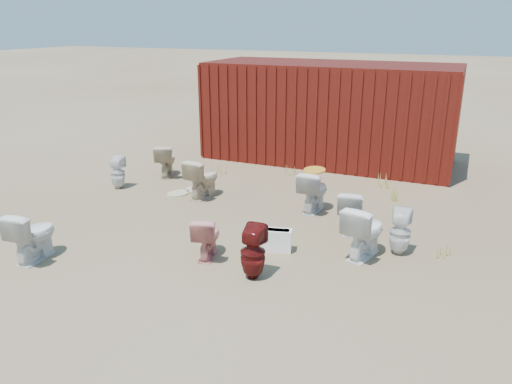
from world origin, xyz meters
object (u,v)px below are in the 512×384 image
at_px(toilet_back_beige_right, 203,178).
at_px(toilet_back_yellowlid, 314,191).
at_px(toilet_front_a, 33,235).
at_px(toilet_front_pink, 207,236).
at_px(toilet_back_e, 400,232).
at_px(toilet_front_e, 364,231).
at_px(shipping_container, 330,112).
at_px(loose_tank, 275,240).
at_px(toilet_front_c, 351,211).
at_px(toilet_back_beige_left, 166,160).
at_px(toilet_front_maroon, 253,252).
at_px(toilet_back_a, 117,173).

bearing_deg(toilet_back_beige_right, toilet_back_yellowlid, -168.89).
xyz_separation_m(toilet_front_a, toilet_front_pink, (2.30, 1.10, -0.06)).
bearing_deg(toilet_back_e, toilet_front_e, 30.11).
relative_size(toilet_front_a, toilet_front_pink, 1.19).
height_order(toilet_back_beige_right, toilet_back_yellowlid, toilet_back_beige_right).
distance_m(shipping_container, toilet_front_a, 7.69).
distance_m(toilet_front_a, toilet_back_beige_right, 3.55).
relative_size(toilet_back_beige_right, loose_tank, 1.59).
height_order(toilet_back_yellowlid, loose_tank, toilet_back_yellowlid).
bearing_deg(toilet_front_a, toilet_back_e, -159.95).
relative_size(toilet_front_a, toilet_back_yellowlid, 1.00).
xyz_separation_m(toilet_back_beige_right, toilet_back_yellowlid, (2.26, 0.15, -0.01)).
height_order(shipping_container, toilet_front_e, shipping_container).
relative_size(toilet_front_pink, toilet_front_c, 0.88).
xyz_separation_m(toilet_back_beige_left, toilet_back_beige_right, (1.47, -0.92, 0.03)).
height_order(shipping_container, toilet_front_maroon, shipping_container).
relative_size(toilet_front_maroon, toilet_front_e, 0.93).
relative_size(toilet_front_a, toilet_back_beige_left, 1.05).
bearing_deg(toilet_front_a, toilet_back_a, -78.11).
xyz_separation_m(toilet_front_c, toilet_front_e, (0.39, -0.85, 0.04)).
bearing_deg(toilet_front_c, toilet_front_pink, 39.10).
height_order(toilet_front_pink, toilet_front_e, toilet_front_e).
distance_m(shipping_container, toilet_back_yellowlid, 3.84).
bearing_deg(shipping_container, toilet_front_c, -69.56).
distance_m(toilet_front_e, toilet_back_yellowlid, 1.98).
relative_size(shipping_container, toilet_front_maroon, 7.87).
xyz_separation_m(toilet_front_c, toilet_back_yellowlid, (-0.86, 0.68, 0.02)).
distance_m(toilet_back_a, toilet_back_beige_left, 1.24).
bearing_deg(loose_tank, toilet_front_c, 39.86).
relative_size(shipping_container, toilet_front_e, 7.34).
xyz_separation_m(toilet_back_yellowlid, loose_tank, (-0.02, -1.89, -0.21)).
xyz_separation_m(toilet_front_e, toilet_back_a, (-5.44, 1.15, -0.07)).
bearing_deg(toilet_back_a, toilet_front_a, 94.70).
height_order(toilet_front_maroon, toilet_front_e, toilet_front_e).
bearing_deg(shipping_container, toilet_front_e, -68.80).
bearing_deg(toilet_back_yellowlid, toilet_front_c, 145.88).
relative_size(toilet_back_a, loose_tank, 1.37).
height_order(toilet_front_c, toilet_back_beige_right, toilet_back_beige_right).
bearing_deg(toilet_front_c, toilet_back_e, 141.03).
bearing_deg(loose_tank, toilet_front_a, -165.95).
bearing_deg(loose_tank, toilet_front_pink, -159.77).
height_order(toilet_front_e, toilet_back_beige_left, toilet_front_e).
bearing_deg(loose_tank, toilet_back_yellowlid, 75.48).
relative_size(toilet_front_e, toilet_back_beige_right, 1.03).
bearing_deg(toilet_back_beige_right, toilet_back_e, 172.18).
relative_size(shipping_container, toilet_back_yellowlid, 7.74).
relative_size(toilet_front_e, toilet_back_e, 1.15).
bearing_deg(toilet_front_c, toilet_back_beige_left, -24.25).
height_order(toilet_front_a, toilet_back_a, toilet_front_a).
relative_size(toilet_back_beige_left, loose_tank, 1.48).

